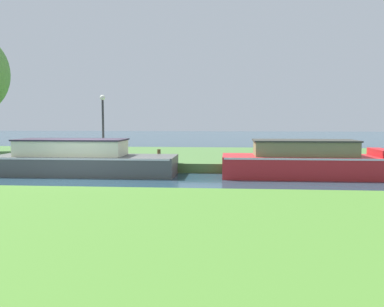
{
  "coord_description": "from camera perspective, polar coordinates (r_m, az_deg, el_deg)",
  "views": [
    {
      "loc": [
        5.64,
        -15.0,
        2.28
      ],
      "look_at": [
        4.26,
        1.2,
        0.9
      ],
      "focal_mm": 38.39,
      "sensor_mm": 36.0,
      "label": 1
    }
  ],
  "objects": [
    {
      "name": "ground_plane",
      "position": [
        16.19,
        -15.62,
        -3.43
      ],
      "size": [
        120.0,
        120.0,
        0.0
      ],
      "primitive_type": "plane",
      "color": "#254051"
    },
    {
      "name": "riverbank_far",
      "position": [
        22.8,
        -9.48,
        -0.44
      ],
      "size": [
        72.0,
        10.0,
        0.4
      ],
      "primitive_type": "cube",
      "color": "#466F37",
      "rests_on": "ground_plane"
    },
    {
      "name": "slate_barge",
      "position": [
        17.32,
        -15.06,
        -0.87
      ],
      "size": [
        7.39,
        2.16,
        1.46
      ],
      "color": "#515250",
      "rests_on": "ground_plane"
    },
    {
      "name": "red_narrowboat",
      "position": [
        16.56,
        15.41,
        -1.05
      ],
      "size": [
        6.31,
        2.08,
        1.46
      ],
      "color": "red",
      "rests_on": "ground_plane"
    },
    {
      "name": "lamp_post",
      "position": [
        18.97,
        -12.27,
        4.66
      ],
      "size": [
        0.24,
        0.24,
        2.95
      ],
      "color": "#333338",
      "rests_on": "riverbank_far"
    },
    {
      "name": "mooring_post_near",
      "position": [
        17.76,
        15.7,
        -0.04
      ],
      "size": [
        0.19,
        0.19,
        0.84
      ],
      "primitive_type": "cylinder",
      "color": "#48322A",
      "rests_on": "riverbank_far"
    },
    {
      "name": "mooring_post_far",
      "position": [
        17.69,
        -4.62,
        -0.33
      ],
      "size": [
        0.15,
        0.15,
        0.57
      ],
      "primitive_type": "cylinder",
      "color": "#4F4125",
      "rests_on": "riverbank_far"
    }
  ]
}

